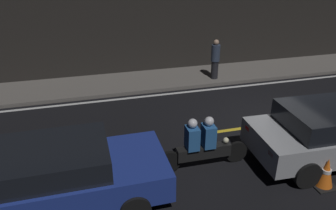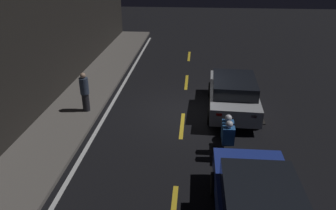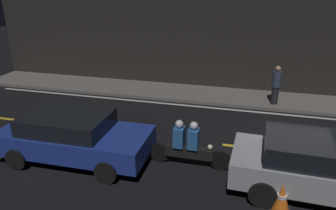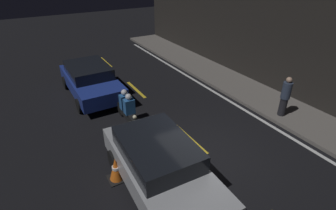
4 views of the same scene
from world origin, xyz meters
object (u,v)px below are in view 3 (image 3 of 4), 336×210
at_px(traffic_cone_near, 282,198).
at_px(sedan_blue, 73,136).
at_px(hatchback_silver, 320,166).
at_px(motorcycle, 188,145).
at_px(pedestrian, 276,85).

bearing_deg(traffic_cone_near, sedan_blue, 170.65).
relative_size(hatchback_silver, motorcycle, 1.86).
bearing_deg(sedan_blue, hatchback_silver, -0.49).
bearing_deg(pedestrian, motorcycle, -115.41).
xyz_separation_m(hatchback_silver, traffic_cone_near, (-0.87, -0.91, -0.42)).
bearing_deg(traffic_cone_near, pedestrian, 89.15).
height_order(motorcycle, traffic_cone_near, motorcycle).
xyz_separation_m(sedan_blue, pedestrian, (5.73, 5.75, 0.20)).
relative_size(sedan_blue, pedestrian, 2.71).
bearing_deg(pedestrian, hatchback_silver, -82.40).
bearing_deg(sedan_blue, motorcycle, 7.68).
bearing_deg(hatchback_silver, traffic_cone_near, -131.47).
xyz_separation_m(sedan_blue, hatchback_silver, (6.50, -0.01, 0.03)).
xyz_separation_m(sedan_blue, motorcycle, (3.21, 0.45, -0.11)).
relative_size(sedan_blue, motorcycle, 1.86).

